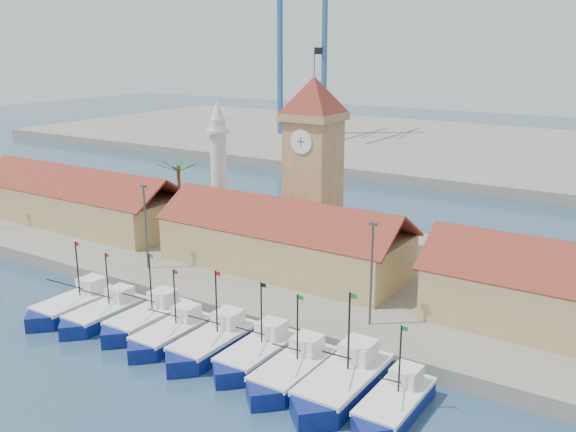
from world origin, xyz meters
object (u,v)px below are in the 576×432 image
Objects in this scene: boat_0 at (73,306)px; minaret at (219,165)px; boat_4 at (211,345)px; clock_tower at (313,162)px.

minaret reaches higher than boat_0.
boat_0 is at bearing -83.01° from minaret.
minaret is at bearing 96.99° from boat_0.
boat_4 is 0.59× the size of minaret.
minaret is (-19.10, 25.16, 8.97)m from boat_4.
boat_4 is (15.91, 0.89, 0.00)m from boat_0.
boat_4 is 26.05m from clock_tower.
boat_0 is 1.00× the size of boat_4.
clock_tower reaches higher than boat_0.
clock_tower is (-4.10, 23.16, 11.21)m from boat_4.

